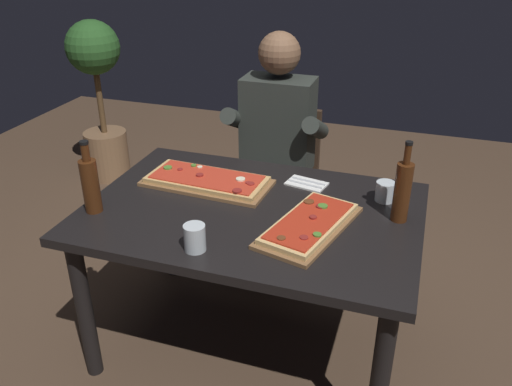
% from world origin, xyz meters
% --- Properties ---
extents(ground_plane, '(6.40, 6.40, 0.00)m').
position_xyz_m(ground_plane, '(0.00, 0.00, 0.00)').
color(ground_plane, '#4C3828').
extents(dining_table, '(1.40, 0.96, 0.74)m').
position_xyz_m(dining_table, '(0.00, 0.00, 0.64)').
color(dining_table, black).
rests_on(dining_table, ground_plane).
extents(pizza_rectangular_front, '(0.59, 0.30, 0.05)m').
position_xyz_m(pizza_rectangular_front, '(-0.27, 0.15, 0.76)').
color(pizza_rectangular_front, brown).
rests_on(pizza_rectangular_front, dining_table).
extents(pizza_rectangular_left, '(0.36, 0.55, 0.05)m').
position_xyz_m(pizza_rectangular_left, '(0.27, -0.08, 0.76)').
color(pizza_rectangular_left, brown).
rests_on(pizza_rectangular_left, dining_table).
extents(wine_bottle_dark, '(0.07, 0.07, 0.31)m').
position_xyz_m(wine_bottle_dark, '(-0.62, -0.23, 0.87)').
color(wine_bottle_dark, '#47230F').
rests_on(wine_bottle_dark, dining_table).
extents(oil_bottle_amber, '(0.07, 0.07, 0.34)m').
position_xyz_m(oil_bottle_amber, '(0.59, 0.10, 0.87)').
color(oil_bottle_amber, '#47230F').
rests_on(oil_bottle_amber, dining_table).
extents(tumbler_near_camera, '(0.08, 0.08, 0.10)m').
position_xyz_m(tumbler_near_camera, '(-0.10, -0.36, 0.78)').
color(tumbler_near_camera, silver).
rests_on(tumbler_near_camera, dining_table).
extents(tumbler_far_side, '(0.08, 0.08, 0.09)m').
position_xyz_m(tumbler_far_side, '(0.52, 0.25, 0.78)').
color(tumbler_far_side, silver).
rests_on(tumbler_far_side, dining_table).
extents(napkin_cutlery_set, '(0.20, 0.14, 0.01)m').
position_xyz_m(napkin_cutlery_set, '(0.16, 0.30, 0.74)').
color(napkin_cutlery_set, white).
rests_on(napkin_cutlery_set, dining_table).
extents(diner_chair, '(0.44, 0.44, 0.87)m').
position_xyz_m(diner_chair, '(-0.12, 0.86, 0.49)').
color(diner_chair, '#3D2B1E').
rests_on(diner_chair, ground_plane).
extents(seated_diner, '(0.53, 0.41, 1.33)m').
position_xyz_m(seated_diner, '(-0.12, 0.74, 0.74)').
color(seated_diner, '#23232D').
rests_on(seated_diner, ground_plane).
extents(potted_plant_corner, '(0.39, 0.39, 1.21)m').
position_xyz_m(potted_plant_corner, '(-1.69, 1.43, 0.68)').
color(potted_plant_corner, '#846042').
rests_on(potted_plant_corner, ground_plane).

